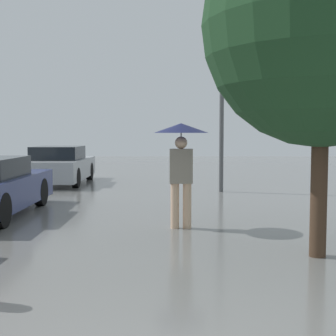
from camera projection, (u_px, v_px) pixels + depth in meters
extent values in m
cylinder|color=beige|center=(176.00, 206.00, 7.82)|extent=(0.14, 0.14, 0.76)
cylinder|color=beige|center=(188.00, 206.00, 7.82)|extent=(0.14, 0.14, 0.76)
cube|color=gray|center=(182.00, 166.00, 7.77)|extent=(0.38, 0.22, 0.57)
sphere|color=beige|center=(182.00, 143.00, 7.74)|extent=(0.21, 0.21, 0.21)
cylinder|color=#515456|center=(182.00, 151.00, 7.75)|extent=(0.02, 0.02, 0.61)
cone|color=#191E4C|center=(182.00, 128.00, 7.72)|extent=(0.91, 0.91, 0.16)
cylinder|color=black|center=(42.00, 192.00, 10.29)|extent=(0.18, 0.60, 0.60)
cylinder|color=black|center=(2.00, 210.00, 7.84)|extent=(0.18, 0.60, 0.60)
cube|color=#9EA3A8|center=(61.00, 169.00, 14.86)|extent=(1.65, 3.86, 0.61)
cube|color=black|center=(59.00, 153.00, 14.63)|extent=(1.40, 1.74, 0.41)
cylinder|color=black|center=(47.00, 171.00, 16.07)|extent=(0.18, 0.58, 0.58)
cylinder|color=black|center=(90.00, 171.00, 16.06)|extent=(0.18, 0.58, 0.58)
cylinder|color=black|center=(26.00, 178.00, 13.68)|extent=(0.18, 0.58, 0.58)
cylinder|color=black|center=(77.00, 178.00, 13.68)|extent=(0.18, 0.58, 0.58)
cylinder|color=#473323|center=(320.00, 176.00, 5.97)|extent=(0.21, 0.21, 2.09)
sphere|color=#1E4223|center=(324.00, 26.00, 5.83)|extent=(3.04, 3.04, 3.04)
cylinder|color=#515456|center=(222.00, 118.00, 12.57)|extent=(0.12, 0.12, 4.00)
sphere|color=beige|center=(223.00, 39.00, 12.41)|extent=(0.30, 0.30, 0.30)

